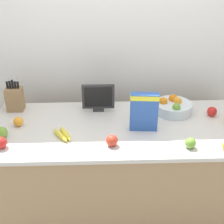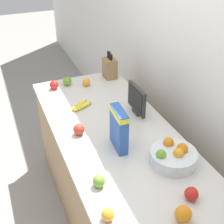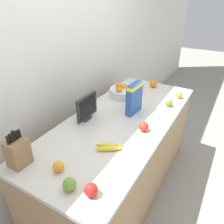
# 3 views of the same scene
# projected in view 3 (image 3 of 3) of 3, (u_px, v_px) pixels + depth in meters

# --- Properties ---
(ground_plane) EXTENTS (14.00, 14.00, 0.00)m
(ground_plane) POSITION_uv_depth(u_px,v_px,m) (119.00, 187.00, 2.37)
(ground_plane) COLOR gray
(wall_back) EXTENTS (9.00, 0.06, 2.60)m
(wall_back) POSITION_uv_depth(u_px,v_px,m) (62.00, 61.00, 2.01)
(wall_back) COLOR silver
(wall_back) RESTS_ON ground_plane
(counter) EXTENTS (1.96, 0.83, 0.87)m
(counter) POSITION_uv_depth(u_px,v_px,m) (120.00, 156.00, 2.16)
(counter) COLOR tan
(counter) RESTS_ON ground_plane
(knife_block) EXTENTS (0.13, 0.11, 0.30)m
(knife_block) POSITION_uv_depth(u_px,v_px,m) (18.00, 152.00, 1.39)
(knife_block) COLOR #937047
(knife_block) RESTS_ON counter
(small_monitor) EXTENTS (0.26, 0.03, 0.23)m
(small_monitor) POSITION_uv_depth(u_px,v_px,m) (87.00, 107.00, 1.87)
(small_monitor) COLOR #2D2D2D
(small_monitor) RESTS_ON counter
(cereal_box) EXTENTS (0.21, 0.08, 0.29)m
(cereal_box) POSITION_uv_depth(u_px,v_px,m) (134.00, 97.00, 1.97)
(cereal_box) COLOR #2D56A8
(cereal_box) RESTS_ON counter
(fruit_bowl) EXTENTS (0.29, 0.29, 0.13)m
(fruit_bowl) POSITION_uv_depth(u_px,v_px,m) (123.00, 92.00, 2.34)
(fruit_bowl) COLOR silver
(fruit_bowl) RESTS_ON counter
(banana_bunch) EXTENTS (0.16, 0.20, 0.04)m
(banana_bunch) POSITION_uv_depth(u_px,v_px,m) (109.00, 147.00, 1.57)
(banana_bunch) COLOR yellow
(banana_bunch) RESTS_ON counter
(apple_leftmost) EXTENTS (0.08, 0.08, 0.08)m
(apple_leftmost) POSITION_uv_depth(u_px,v_px,m) (140.00, 85.00, 2.54)
(apple_leftmost) COLOR red
(apple_leftmost) RESTS_ON counter
(apple_rear) EXTENTS (0.08, 0.08, 0.08)m
(apple_rear) POSITION_uv_depth(u_px,v_px,m) (144.00, 126.00, 1.76)
(apple_rear) COLOR red
(apple_rear) RESTS_ON counter
(apple_middle) EXTENTS (0.08, 0.08, 0.08)m
(apple_middle) POSITION_uv_depth(u_px,v_px,m) (70.00, 184.00, 1.24)
(apple_middle) COLOR #6B9E33
(apple_middle) RESTS_ON counter
(apple_front) EXTENTS (0.07, 0.07, 0.07)m
(apple_front) POSITION_uv_depth(u_px,v_px,m) (169.00, 103.00, 2.14)
(apple_front) COLOR #6B9E33
(apple_front) RESTS_ON counter
(apple_by_knife_block) EXTENTS (0.08, 0.08, 0.08)m
(apple_by_knife_block) POSITION_uv_depth(u_px,v_px,m) (91.00, 190.00, 1.21)
(apple_by_knife_block) COLOR red
(apple_by_knife_block) RESTS_ON counter
(orange_front_right) EXTENTS (0.07, 0.07, 0.07)m
(orange_front_right) POSITION_uv_depth(u_px,v_px,m) (179.00, 95.00, 2.30)
(orange_front_right) COLOR orange
(orange_front_right) RESTS_ON counter
(orange_mid_left) EXTENTS (0.09, 0.09, 0.09)m
(orange_mid_left) POSITION_uv_depth(u_px,v_px,m) (153.00, 84.00, 2.56)
(orange_mid_left) COLOR orange
(orange_mid_left) RESTS_ON counter
(orange_front_center) EXTENTS (0.07, 0.07, 0.07)m
(orange_front_center) POSITION_uv_depth(u_px,v_px,m) (58.00, 166.00, 1.37)
(orange_front_center) COLOR orange
(orange_front_center) RESTS_ON counter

